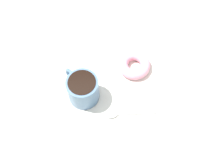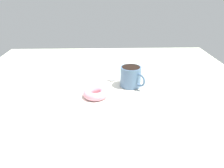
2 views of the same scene
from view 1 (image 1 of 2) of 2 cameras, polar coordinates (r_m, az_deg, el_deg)
The scene contains 5 objects.
ground_plane at distance 87.27cm, azimuth 1.12°, elevation -0.36°, with size 120.00×120.00×2.00cm, color beige.
napkin at distance 85.75cm, azimuth -0.00°, elevation -0.65°, with size 31.23×31.23×0.30cm, color white.
coffee_cup at distance 81.16cm, azimuth -5.41°, elevation -0.84°, with size 9.89×9.38×8.07cm.
donut at distance 87.56cm, azimuth 4.09°, elevation 3.49°, with size 9.08×9.08×2.83cm, color pink.
spoon at distance 82.07cm, azimuth 1.21°, elevation -5.45°, with size 2.58×14.08×0.90cm.
Camera 1 is at (38.85, -1.36, 77.13)cm, focal length 50.00 mm.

